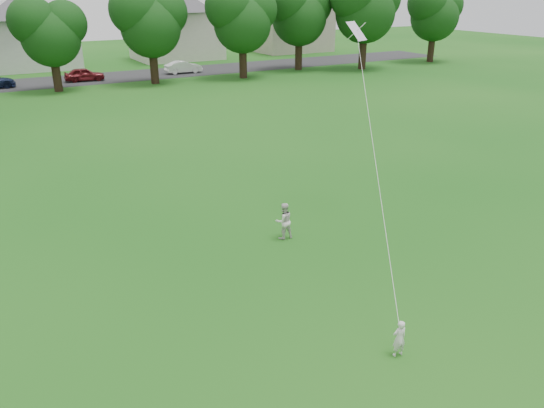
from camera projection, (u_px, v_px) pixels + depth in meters
ground at (293, 311)px, 14.21m from camera, size 160.00×160.00×0.00m
street at (49, 82)px, 47.94m from camera, size 90.00×7.00×0.01m
toddler at (399, 338)px, 12.35m from camera, size 0.38×0.27×0.95m
older_boy at (284, 221)px, 18.09m from camera, size 0.66×0.53×1.30m
kite at (374, 151)px, 15.35m from camera, size 2.74×4.39×10.89m
tree_row at (83, 13)px, 41.72m from camera, size 82.97×9.17×10.36m
house_row at (40, 17)px, 54.67m from camera, size 77.01×13.70×10.38m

